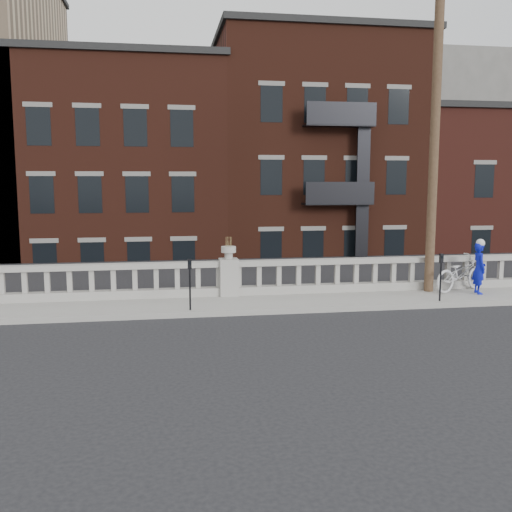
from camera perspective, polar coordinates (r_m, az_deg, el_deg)
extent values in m
plane|color=black|center=(13.33, -0.77, -7.90)|extent=(120.00, 120.00, 0.00)
cube|color=gray|center=(16.20, -2.34, -4.85)|extent=(32.00, 2.20, 0.15)
cube|color=gray|center=(17.08, -2.73, -3.52)|extent=(28.00, 0.34, 0.25)
cube|color=gray|center=(16.94, -2.75, -0.78)|extent=(28.00, 0.34, 0.16)
cube|color=gray|center=(17.01, -2.74, -2.11)|extent=(0.55, 0.55, 1.10)
cylinder|color=gray|center=(16.91, -2.76, 0.06)|extent=(0.24, 0.24, 0.20)
cylinder|color=gray|center=(16.89, -2.76, 0.66)|extent=(0.44, 0.44, 0.18)
cube|color=#605E59|center=(18.13, -2.81, -11.71)|extent=(36.00, 0.50, 5.15)
cube|color=black|center=(39.69, -6.33, -5.32)|extent=(80.00, 44.00, 0.50)
cube|color=#595651|center=(22.15, -9.26, -9.76)|extent=(16.00, 7.00, 4.00)
cube|color=#595651|center=(51.54, 18.52, 7.65)|extent=(14.00, 14.00, 18.00)
cube|color=#3F1B12|center=(32.76, -12.99, 4.64)|extent=(10.00, 14.00, 14.00)
cube|color=black|center=(33.20, -13.37, 17.05)|extent=(10.30, 14.30, 0.30)
cube|color=#3B1910|center=(33.61, 4.34, 6.15)|extent=(10.00, 14.00, 15.50)
cube|color=black|center=(34.34, 4.48, 19.45)|extent=(10.30, 14.30, 0.30)
cube|color=#4A1D16|center=(37.33, 19.43, 3.19)|extent=(10.00, 14.00, 12.00)
cube|color=black|center=(37.42, 19.85, 12.62)|extent=(10.30, 14.30, 0.30)
cylinder|color=#422D1E|center=(18.28, 17.47, 12.22)|extent=(0.28, 0.28, 10.00)
cylinder|color=black|center=(15.14, -6.62, -3.36)|extent=(0.05, 0.05, 1.10)
cube|color=black|center=(15.03, -6.66, -0.81)|extent=(0.10, 0.08, 0.26)
cube|color=black|center=(14.98, -6.65, -0.68)|extent=(0.06, 0.01, 0.08)
cylinder|color=black|center=(16.99, 17.96, -2.49)|extent=(0.05, 0.05, 1.10)
cube|color=black|center=(16.89, 18.05, -0.21)|extent=(0.10, 0.08, 0.26)
cube|color=black|center=(16.84, 18.13, -0.10)|extent=(0.06, 0.01, 0.08)
imported|color=silver|center=(18.74, 19.80, -1.62)|extent=(2.26, 1.50, 1.12)
imported|color=#0B14AB|center=(18.48, 21.41, -1.14)|extent=(0.45, 0.62, 1.56)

